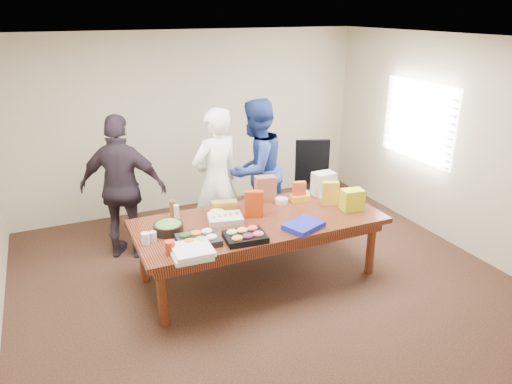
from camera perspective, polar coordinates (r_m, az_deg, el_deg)
name	(u,v)px	position (r m, az deg, el deg)	size (l,w,h in m)	color
floor	(259,277)	(5.76, 0.36, -10.16)	(5.50, 5.00, 0.02)	#47301E
ceiling	(260,38)	(4.93, 0.43, 17.95)	(5.50, 5.00, 0.02)	white
wall_back	(192,122)	(7.45, -7.71, 8.30)	(5.50, 0.04, 2.70)	beige
wall_front	(421,281)	(3.28, 19.13, -10.06)	(5.50, 0.04, 2.70)	beige
wall_right	(450,142)	(6.76, 22.21, 5.59)	(0.04, 5.00, 2.70)	beige
window_panel	(418,121)	(7.12, 18.78, 8.01)	(0.03, 1.40, 1.10)	white
window_blinds	(416,122)	(7.09, 18.54, 7.99)	(0.04, 1.36, 1.00)	beige
conference_table	(259,249)	(5.57, 0.36, -6.78)	(2.80, 1.20, 0.75)	#4C1C0F
office_chair	(319,187)	(6.92, 7.53, 0.65)	(0.59, 0.59, 1.17)	black
person_center	(216,181)	(6.06, -4.75, 1.34)	(0.68, 0.45, 1.88)	white
person_right	(256,170)	(6.42, -0.02, 2.69)	(0.93, 0.72, 1.90)	navy
person_left	(123,188)	(6.08, -15.62, 0.45)	(1.07, 0.45, 1.83)	#271F27
veggie_tray	(198,240)	(4.90, -6.91, -5.73)	(0.43, 0.33, 0.06)	black
fruit_tray	(245,237)	(4.93, -1.32, -5.38)	(0.42, 0.33, 0.06)	black
sheet_cake	(225,219)	(5.35, -3.69, -3.19)	(0.38, 0.28, 0.07)	silver
salad_bowl	(168,228)	(5.16, -10.43, -4.28)	(0.32, 0.32, 0.10)	black
chip_bag_blue	(304,226)	(5.21, 5.72, -4.01)	(0.40, 0.30, 0.06)	#171F9C
chip_bag_red	(254,204)	(5.42, -0.27, -1.42)	(0.21, 0.09, 0.31)	#B5340B
chip_bag_yellow	(330,193)	(5.82, 8.86, -0.16)	(0.19, 0.08, 0.29)	gold
chip_bag_orange	(299,191)	(5.89, 5.17, 0.07)	(0.16, 0.07, 0.25)	#C14A29
mayo_jar	(254,197)	(5.85, -0.21, -0.58)	(0.09, 0.09, 0.13)	silver
mustard_bottle	(272,195)	(5.87, 1.97, -0.34)	(0.06, 0.06, 0.17)	yellow
dressing_bottle	(173,209)	(5.48, -9.92, -2.04)	(0.07, 0.07, 0.21)	brown
ranch_bottle	(177,213)	(5.43, -9.47, -2.44)	(0.06, 0.06, 0.18)	beige
banana_bunch	(300,198)	(5.93, 5.31, -0.68)	(0.23, 0.13, 0.08)	yellow
bread_loaf	(224,206)	(5.62, -3.80, -1.67)	(0.30, 0.13, 0.12)	olive
kraft_bag	(265,189)	(5.84, 1.13, 0.37)	(0.25, 0.14, 0.32)	brown
red_cup	(170,247)	(4.73, -10.22, -6.54)	(0.10, 0.10, 0.13)	red
clear_cup_a	(153,237)	(5.00, -12.23, -5.24)	(0.08, 0.08, 0.11)	silver
clear_cup_b	(145,238)	(4.96, -13.08, -5.44)	(0.09, 0.09, 0.12)	white
pizza_box_lower	(191,254)	(4.68, -7.80, -7.31)	(0.37, 0.37, 0.04)	beige
pizza_box_upper	(192,250)	(4.66, -7.61, -6.84)	(0.37, 0.37, 0.04)	white
plate_a	(323,194)	(6.17, 7.96, -0.21)	(0.29, 0.29, 0.02)	silver
plate_b	(302,193)	(6.18, 5.48, -0.08)	(0.21, 0.21, 0.01)	silver
dip_bowl_a	(281,201)	(5.84, 3.07, -1.05)	(0.16, 0.16, 0.06)	beige
dip_bowl_b	(217,214)	(5.48, -4.70, -2.60)	(0.16, 0.16, 0.06)	beige
grocery_bag_white	(324,183)	(6.13, 8.09, 1.02)	(0.27, 0.19, 0.29)	silver
grocery_bag_yellow	(352,200)	(5.73, 11.43, -0.90)	(0.25, 0.17, 0.25)	yellow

